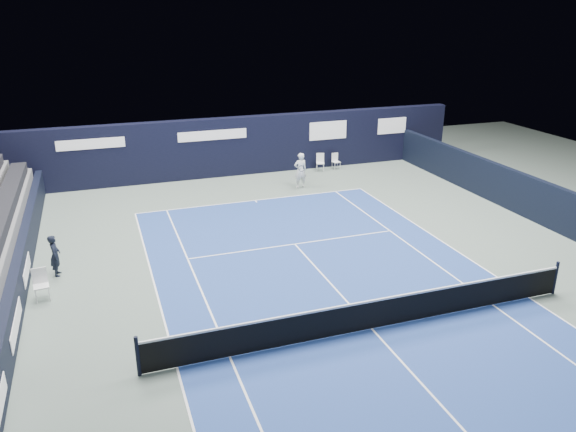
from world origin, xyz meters
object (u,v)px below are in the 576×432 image
at_px(folding_chair_back_a, 336,160).
at_px(line_judge_chair, 40,282).
at_px(folding_chair_back_b, 320,161).
at_px(tennis_player, 300,170).
at_px(tennis_net, 373,313).

relative_size(folding_chair_back_a, line_judge_chair, 0.89).
relative_size(folding_chair_back_b, line_judge_chair, 0.97).
bearing_deg(folding_chair_back_a, line_judge_chair, -149.20).
relative_size(line_judge_chair, tennis_player, 0.56).
height_order(tennis_net, tennis_player, tennis_player).
xyz_separation_m(folding_chair_back_b, tennis_net, (-4.83, -15.62, -0.05)).
relative_size(line_judge_chair, tennis_net, 0.08).
distance_m(folding_chair_back_a, line_judge_chair, 18.17).
bearing_deg(folding_chair_back_a, tennis_net, -115.60).
bearing_deg(tennis_net, folding_chair_back_b, 72.81).
bearing_deg(line_judge_chair, tennis_player, 28.05).
bearing_deg(tennis_net, tennis_player, 78.28).
relative_size(folding_chair_back_a, tennis_player, 0.50).
bearing_deg(folding_chair_back_a, folding_chair_back_b, 179.61).
bearing_deg(folding_chair_back_b, tennis_net, -87.62).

